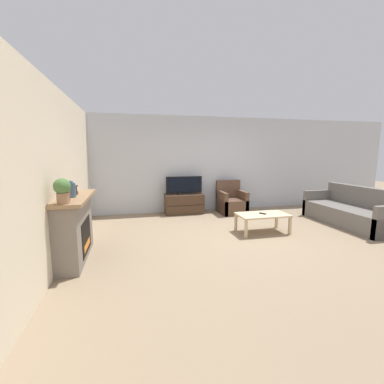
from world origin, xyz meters
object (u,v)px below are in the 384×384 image
(mantel_vase_centre_left, at_px, (71,190))
(coffee_table, at_px, (263,216))
(mantel_clock, at_px, (75,190))
(couch, at_px, (352,213))
(remote, at_px, (263,213))
(armchair, at_px, (231,203))
(potted_plant, at_px, (62,189))
(tv, at_px, (184,186))
(mantel_vase_left, at_px, (66,193))
(tv_stand, at_px, (184,204))
(fireplace, at_px, (75,227))

(mantel_vase_centre_left, bearing_deg, coffee_table, 10.58)
(mantel_clock, bearing_deg, couch, 4.65)
(mantel_vase_centre_left, xyz_separation_m, remote, (3.57, 0.67, -0.73))
(mantel_vase_centre_left, distance_m, armchair, 4.49)
(mantel_clock, bearing_deg, mantel_vase_centre_left, -90.17)
(potted_plant, bearing_deg, couch, 11.98)
(mantel_vase_centre_left, height_order, tv, mantel_vase_centre_left)
(couch, bearing_deg, armchair, 142.44)
(tv, relative_size, remote, 6.84)
(mantel_vase_left, xyz_separation_m, remote, (3.57, 1.00, -0.72))
(mantel_vase_left, distance_m, remote, 3.77)
(tv_stand, relative_size, couch, 0.49)
(mantel_clock, distance_m, tv, 3.40)
(mantel_vase_centre_left, height_order, couch, mantel_vase_centre_left)
(mantel_vase_centre_left, height_order, coffee_table, mantel_vase_centre_left)
(mantel_clock, bearing_deg, remote, 6.56)
(armchair, bearing_deg, potted_plant, -139.90)
(mantel_vase_left, height_order, mantel_clock, mantel_vase_left)
(mantel_clock, relative_size, armchair, 0.17)
(mantel_vase_centre_left, relative_size, coffee_table, 0.24)
(mantel_vase_centre_left, height_order, tv_stand, mantel_vase_centre_left)
(potted_plant, xyz_separation_m, coffee_table, (3.57, 1.18, -0.86))
(tv_stand, height_order, remote, tv_stand)
(armchair, xyz_separation_m, couch, (2.32, -1.78, -0.00))
(mantel_vase_left, distance_m, tv_stand, 3.94)
(fireplace, relative_size, armchair, 1.64)
(fireplace, xyz_separation_m, remote, (3.58, 0.56, -0.11))
(mantel_clock, distance_m, remote, 3.65)
(mantel_vase_centre_left, xyz_separation_m, tv, (2.30, 2.75, -0.37))
(mantel_vase_left, distance_m, tv, 3.86)
(fireplace, bearing_deg, remote, 8.85)
(mantel_vase_centre_left, distance_m, mantel_clock, 0.26)
(tv, height_order, remote, tv)
(mantel_clock, relative_size, tv_stand, 0.14)
(fireplace, height_order, mantel_clock, mantel_clock)
(armchair, height_order, coffee_table, armchair)
(remote, bearing_deg, fireplace, 156.06)
(mantel_vase_centre_left, distance_m, couch, 6.04)
(remote, height_order, couch, couch)
(fireplace, relative_size, tv_stand, 1.39)
(remote, distance_m, couch, 2.37)
(mantel_vase_centre_left, bearing_deg, mantel_clock, 89.83)
(mantel_vase_centre_left, bearing_deg, mantel_vase_left, -90.00)
(coffee_table, bearing_deg, tv_stand, 121.38)
(fireplace, height_order, remote, fireplace)
(tv_stand, relative_size, coffee_table, 1.00)
(tv_stand, distance_m, armchair, 1.33)
(armchair, height_order, remote, armchair)
(fireplace, relative_size, potted_plant, 4.34)
(mantel_vase_centre_left, height_order, potted_plant, potted_plant)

